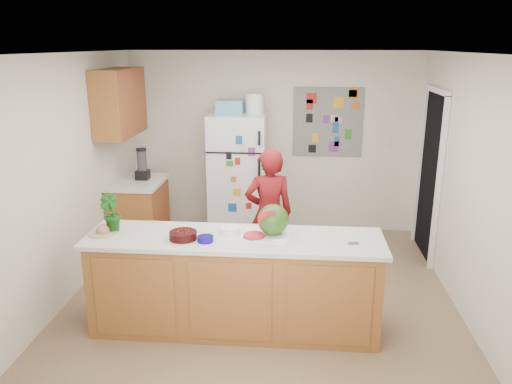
# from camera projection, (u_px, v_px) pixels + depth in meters

# --- Properties ---
(floor) EXTENTS (4.00, 4.50, 0.02)m
(floor) POSITION_uv_depth(u_px,v_px,m) (260.00, 303.00, 5.20)
(floor) COLOR brown
(floor) RESTS_ON ground
(wall_back) EXTENTS (4.00, 0.02, 2.50)m
(wall_back) POSITION_uv_depth(u_px,v_px,m) (273.00, 143.00, 7.00)
(wall_back) COLOR beige
(wall_back) RESTS_ON ground
(wall_left) EXTENTS (0.02, 4.50, 2.50)m
(wall_left) POSITION_uv_depth(u_px,v_px,m) (61.00, 182.00, 5.00)
(wall_left) COLOR beige
(wall_left) RESTS_ON ground
(wall_right) EXTENTS (0.02, 4.50, 2.50)m
(wall_right) POSITION_uv_depth(u_px,v_px,m) (474.00, 192.00, 4.67)
(wall_right) COLOR beige
(wall_right) RESTS_ON ground
(ceiling) EXTENTS (4.00, 4.50, 0.02)m
(ceiling) POSITION_uv_depth(u_px,v_px,m) (261.00, 52.00, 4.48)
(ceiling) COLOR white
(ceiling) RESTS_ON wall_back
(doorway) EXTENTS (0.03, 0.85, 2.04)m
(doorway) POSITION_uv_depth(u_px,v_px,m) (431.00, 176.00, 6.12)
(doorway) COLOR black
(doorway) RESTS_ON ground
(peninsula_base) EXTENTS (2.60, 0.62, 0.88)m
(peninsula_base) POSITION_uv_depth(u_px,v_px,m) (235.00, 285.00, 4.61)
(peninsula_base) COLOR brown
(peninsula_base) RESTS_ON floor
(peninsula_top) EXTENTS (2.68, 0.70, 0.04)m
(peninsula_top) POSITION_uv_depth(u_px,v_px,m) (234.00, 239.00, 4.48)
(peninsula_top) COLOR silver
(peninsula_top) RESTS_ON peninsula_base
(side_counter_base) EXTENTS (0.60, 0.80, 0.86)m
(side_counter_base) POSITION_uv_depth(u_px,v_px,m) (139.00, 216.00, 6.50)
(side_counter_base) COLOR brown
(side_counter_base) RESTS_ON floor
(side_counter_top) EXTENTS (0.64, 0.84, 0.04)m
(side_counter_top) POSITION_uv_depth(u_px,v_px,m) (137.00, 182.00, 6.37)
(side_counter_top) COLOR silver
(side_counter_top) RESTS_ON side_counter_base
(upper_cabinets) EXTENTS (0.35, 1.00, 0.80)m
(upper_cabinets) POSITION_uv_depth(u_px,v_px,m) (120.00, 102.00, 6.04)
(upper_cabinets) COLOR brown
(upper_cabinets) RESTS_ON wall_left
(refrigerator) EXTENTS (0.75, 0.70, 1.70)m
(refrigerator) POSITION_uv_depth(u_px,v_px,m) (238.00, 176.00, 6.78)
(refrigerator) COLOR silver
(refrigerator) RESTS_ON floor
(fridge_top_bin) EXTENTS (0.35, 0.28, 0.18)m
(fridge_top_bin) POSITION_uv_depth(u_px,v_px,m) (230.00, 107.00, 6.52)
(fridge_top_bin) COLOR #5999B2
(fridge_top_bin) RESTS_ON refrigerator
(photo_collage) EXTENTS (0.95, 0.01, 0.95)m
(photo_collage) POSITION_uv_depth(u_px,v_px,m) (328.00, 122.00, 6.83)
(photo_collage) COLOR slate
(photo_collage) RESTS_ON wall_back
(person) EXTENTS (0.62, 0.48, 1.50)m
(person) POSITION_uv_depth(u_px,v_px,m) (269.00, 214.00, 5.58)
(person) COLOR maroon
(person) RESTS_ON floor
(blender_appliance) EXTENTS (0.12, 0.12, 0.38)m
(blender_appliance) POSITION_uv_depth(u_px,v_px,m) (142.00, 165.00, 6.40)
(blender_appliance) COLOR black
(blender_appliance) RESTS_ON side_counter_top
(cutting_board) EXTENTS (0.48, 0.39, 0.01)m
(cutting_board) POSITION_uv_depth(u_px,v_px,m) (266.00, 235.00, 4.49)
(cutting_board) COLOR silver
(cutting_board) RESTS_ON peninsula_top
(watermelon) EXTENTS (0.28, 0.28, 0.28)m
(watermelon) POSITION_uv_depth(u_px,v_px,m) (273.00, 220.00, 4.46)
(watermelon) COLOR #2A5C10
(watermelon) RESTS_ON cutting_board
(watermelon_slice) EXTENTS (0.18, 0.18, 0.02)m
(watermelon_slice) POSITION_uv_depth(u_px,v_px,m) (254.00, 235.00, 4.44)
(watermelon_slice) COLOR red
(watermelon_slice) RESTS_ON cutting_board
(cherry_bowl) EXTENTS (0.32, 0.32, 0.07)m
(cherry_bowl) POSITION_uv_depth(u_px,v_px,m) (183.00, 235.00, 4.41)
(cherry_bowl) COLOR black
(cherry_bowl) RESTS_ON peninsula_top
(white_bowl) EXTENTS (0.19, 0.19, 0.06)m
(white_bowl) POSITION_uv_depth(u_px,v_px,m) (230.00, 230.00, 4.55)
(white_bowl) COLOR white
(white_bowl) RESTS_ON peninsula_top
(cobalt_bowl) EXTENTS (0.17, 0.17, 0.05)m
(cobalt_bowl) POSITION_uv_depth(u_px,v_px,m) (205.00, 239.00, 4.36)
(cobalt_bowl) COLOR #0D0568
(cobalt_bowl) RESTS_ON peninsula_top
(plate) EXTENTS (0.32, 0.32, 0.02)m
(plate) POSITION_uv_depth(u_px,v_px,m) (103.00, 233.00, 4.54)
(plate) COLOR beige
(plate) RESTS_ON peninsula_top
(paper_towel) EXTENTS (0.19, 0.17, 0.02)m
(paper_towel) POSITION_uv_depth(u_px,v_px,m) (280.00, 237.00, 4.43)
(paper_towel) COLOR white
(paper_towel) RESTS_ON peninsula_top
(keys) EXTENTS (0.10, 0.06, 0.01)m
(keys) POSITION_uv_depth(u_px,v_px,m) (353.00, 243.00, 4.31)
(keys) COLOR gray
(keys) RESTS_ON peninsula_top
(potted_plant) EXTENTS (0.23, 0.20, 0.35)m
(potted_plant) POSITION_uv_depth(u_px,v_px,m) (110.00, 213.00, 4.56)
(potted_plant) COLOR #144013
(potted_plant) RESTS_ON peninsula_top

